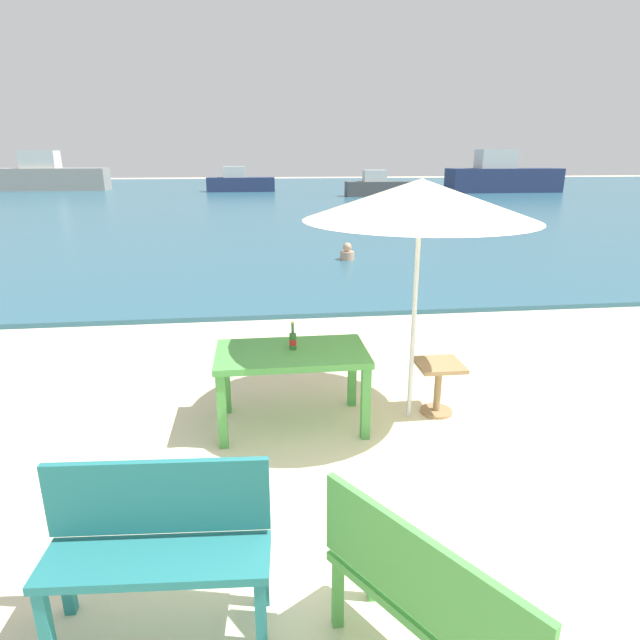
# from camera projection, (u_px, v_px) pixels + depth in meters

# --- Properties ---
(ground_plane) EXTENTS (120.00, 120.00, 0.00)m
(ground_plane) POSITION_uv_depth(u_px,v_px,m) (433.00, 524.00, 3.74)
(ground_plane) COLOR beige
(sea_water) EXTENTS (120.00, 50.00, 0.08)m
(sea_water) POSITION_uv_depth(u_px,v_px,m) (273.00, 197.00, 32.14)
(sea_water) COLOR #2D6075
(sea_water) RESTS_ON ground_plane
(picnic_table_green) EXTENTS (1.40, 0.80, 0.76)m
(picnic_table_green) POSITION_uv_depth(u_px,v_px,m) (292.00, 362.00, 4.94)
(picnic_table_green) COLOR #4C9E47
(picnic_table_green) RESTS_ON ground_plane
(beer_bottle_amber) EXTENTS (0.07, 0.07, 0.26)m
(beer_bottle_amber) POSITION_uv_depth(u_px,v_px,m) (293.00, 340.00, 4.92)
(beer_bottle_amber) COLOR #2D662D
(beer_bottle_amber) RESTS_ON picnic_table_green
(patio_umbrella) EXTENTS (2.10, 2.10, 2.30)m
(patio_umbrella) POSITION_uv_depth(u_px,v_px,m) (421.00, 200.00, 4.66)
(patio_umbrella) COLOR silver
(patio_umbrella) RESTS_ON ground_plane
(side_table_wood) EXTENTS (0.44, 0.44, 0.54)m
(side_table_wood) POSITION_uv_depth(u_px,v_px,m) (438.00, 380.00, 5.26)
(side_table_wood) COLOR #9E7A51
(side_table_wood) RESTS_ON ground_plane
(bench_teal_center) EXTENTS (1.22, 0.44, 0.95)m
(bench_teal_center) POSITION_uv_depth(u_px,v_px,m) (158.00, 538.00, 2.83)
(bench_teal_center) COLOR #237275
(bench_teal_center) RESTS_ON ground_plane
(bench_green_left) EXTENTS (0.96, 1.20, 0.95)m
(bench_green_left) POSITION_uv_depth(u_px,v_px,m) (430.00, 600.00, 2.43)
(bench_green_left) COLOR #4C9E47
(bench_green_left) RESTS_ON ground_plane
(swimmer_person) EXTENTS (0.34, 0.34, 0.41)m
(swimmer_person) POSITION_uv_depth(u_px,v_px,m) (347.00, 253.00, 12.69)
(swimmer_person) COLOR tan
(swimmer_person) RESTS_ON sea_water
(boat_ferry) EXTENTS (7.49, 2.04, 2.72)m
(boat_ferry) POSITION_uv_depth(u_px,v_px,m) (502.00, 177.00, 35.27)
(boat_ferry) COLOR navy
(boat_ferry) RESTS_ON sea_water
(boat_sailboat) EXTENTS (7.36, 2.01, 2.68)m
(boat_sailboat) POSITION_uv_depth(u_px,v_px,m) (51.00, 176.00, 36.97)
(boat_sailboat) COLOR gray
(boat_sailboat) RESTS_ON sea_water
(boat_tanker) EXTENTS (4.21, 1.15, 1.53)m
(boat_tanker) POSITION_uv_depth(u_px,v_px,m) (379.00, 187.00, 31.99)
(boat_tanker) COLOR #4C4C4C
(boat_tanker) RESTS_ON sea_water
(boat_barge) EXTENTS (4.54, 1.24, 1.65)m
(boat_barge) POSITION_uv_depth(u_px,v_px,m) (240.00, 183.00, 35.91)
(boat_barge) COLOR navy
(boat_barge) RESTS_ON sea_water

